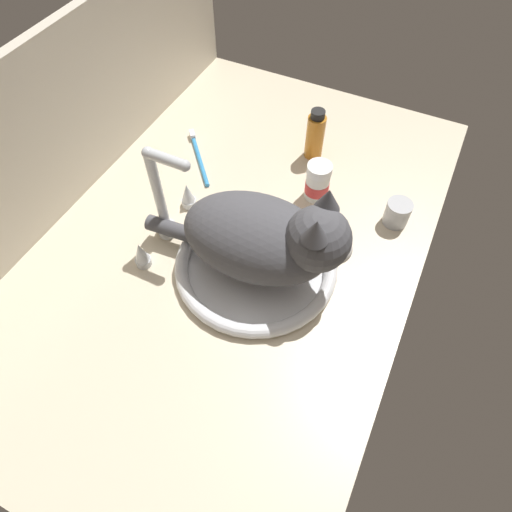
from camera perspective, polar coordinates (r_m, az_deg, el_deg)
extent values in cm
cube|color=beige|center=(94.80, -2.43, 1.73)|extent=(117.44, 73.85, 3.00)
cube|color=beige|center=(101.70, -22.99, 15.04)|extent=(117.44, 2.40, 37.50)
torus|color=white|center=(88.01, 0.00, -1.03)|extent=(32.04, 32.04, 2.62)
cylinder|color=white|center=(88.85, 0.00, -1.40)|extent=(28.10, 28.10, 0.60)
cylinder|color=silver|center=(95.34, -11.26, 3.39)|extent=(4.00, 4.00, 2.43)
cylinder|color=silver|center=(87.33, -12.41, 7.92)|extent=(2.00, 2.00, 19.44)
sphere|color=silver|center=(80.80, -13.64, 12.68)|extent=(2.20, 2.20, 2.20)
cylinder|color=silver|center=(78.93, -11.41, 12.02)|extent=(2.00, 7.35, 2.00)
sphere|color=silver|center=(77.19, -9.09, 11.32)|extent=(2.10, 2.10, 2.10)
cylinder|color=silver|center=(91.80, -14.14, -0.66)|extent=(3.20, 3.20, 1.60)
cone|color=silver|center=(89.36, -14.53, 0.49)|extent=(2.88, 2.88, 4.62)
cylinder|color=silver|center=(100.13, -8.53, 6.79)|extent=(3.20, 3.20, 1.60)
cone|color=silver|center=(97.90, -8.75, 8.02)|extent=(2.88, 2.88, 4.62)
ellipsoid|color=#4C4C51|center=(81.24, 0.00, 2.38)|extent=(19.85, 29.21, 14.25)
sphere|color=#4C4C51|center=(75.82, 7.89, 2.16)|extent=(11.56, 11.56, 11.56)
cone|color=#4C4C51|center=(73.41, 9.20, 7.14)|extent=(4.39, 4.39, 4.34)
cone|color=#4C4C51|center=(68.83, 7.65, 3.23)|extent=(4.39, 4.39, 4.34)
ellipsoid|color=silver|center=(76.45, 10.89, 0.69)|extent=(5.13, 3.86, 3.70)
ellipsoid|color=silver|center=(80.21, 6.51, 0.08)|extent=(10.29, 8.57, 7.84)
cylinder|color=#4C4C51|center=(90.59, -9.84, 3.13)|extent=(4.32, 13.84, 3.20)
cylinder|color=#C67A23|center=(108.76, 7.52, 14.81)|extent=(4.29, 4.29, 10.75)
cylinder|color=black|center=(104.94, 7.90, 17.46)|extent=(3.22, 3.22, 1.80)
cylinder|color=#B2B5BA|center=(99.25, 17.51, 5.06)|extent=(5.26, 5.26, 4.56)
cylinder|color=silver|center=(97.28, 17.91, 6.13)|extent=(5.37, 5.37, 1.00)
cylinder|color=white|center=(99.93, 7.82, 9.03)|extent=(5.16, 5.16, 7.01)
cylinder|color=#D13838|center=(100.33, 7.78, 8.80)|extent=(5.31, 5.31, 2.80)
cylinder|color=white|center=(96.84, 8.11, 10.90)|extent=(5.42, 5.42, 1.96)
cylinder|color=#338CD1|center=(109.64, -7.13, 11.88)|extent=(13.11, 11.76, 1.00)
cube|color=white|center=(116.57, -8.14, 15.12)|extent=(2.74, 2.62, 1.20)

